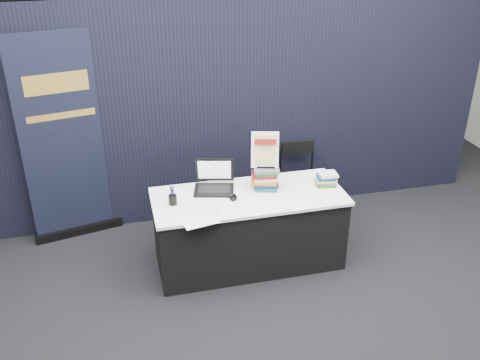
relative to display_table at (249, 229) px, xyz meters
name	(u,v)px	position (x,y,z in m)	size (l,w,h in m)	color
floor	(264,296)	(0.00, -0.55, -0.38)	(8.00, 8.00, 0.00)	black
wall_back	(187,18)	(0.00, 3.45, 1.37)	(8.00, 0.02, 3.50)	beige
drape_partition	(224,112)	(0.00, 1.05, 0.82)	(6.00, 0.08, 2.40)	black
display_table	(249,229)	(0.00, 0.00, 0.00)	(1.80, 0.75, 0.75)	black
laptop	(213,183)	(-0.30, 0.21, 0.44)	(0.42, 0.38, 0.28)	black
mouse	(233,197)	(-0.16, -0.03, 0.39)	(0.07, 0.12, 0.04)	black
brochure_left	(200,220)	(-0.53, -0.33, 0.38)	(0.31, 0.22, 0.00)	white
brochure_mid	(184,209)	(-0.63, -0.11, 0.38)	(0.33, 0.24, 0.00)	white
brochure_right	(201,209)	(-0.48, -0.14, 0.38)	(0.33, 0.23, 0.00)	silver
pen_cup	(173,200)	(-0.71, -0.01, 0.42)	(0.07, 0.07, 0.10)	black
book_stack_tall	(265,178)	(0.19, 0.11, 0.48)	(0.25, 0.22, 0.21)	#185C55
book_stack_short	(326,179)	(0.78, 0.02, 0.44)	(0.20, 0.17, 0.13)	#1D6E21
info_sign	(265,150)	(0.19, 0.14, 0.75)	(0.27, 0.16, 0.35)	black
pullup_banner	(67,152)	(-1.64, 0.95, 0.58)	(0.91, 0.29, 2.15)	black
stacking_chair	(300,178)	(0.78, 0.72, 0.10)	(0.42, 0.43, 0.86)	black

